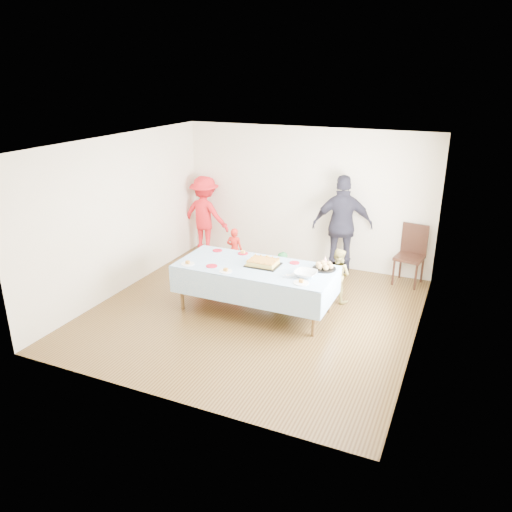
{
  "coord_description": "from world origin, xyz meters",
  "views": [
    {
      "loc": [
        2.97,
        -6.62,
        3.67
      ],
      "look_at": [
        -0.09,
        0.3,
        0.86
      ],
      "focal_mm": 35.0,
      "sensor_mm": 36.0,
      "label": 1
    }
  ],
  "objects_px": {
    "party_table": "(255,269)",
    "adult_left": "(205,215)",
    "birthday_cake": "(263,263)",
    "dining_chair": "(411,251)"
  },
  "relations": [
    {
      "from": "dining_chair",
      "to": "adult_left",
      "type": "height_order",
      "value": "adult_left"
    },
    {
      "from": "party_table",
      "to": "adult_left",
      "type": "xyz_separation_m",
      "value": [
        -2.1,
        2.13,
        0.1
      ]
    },
    {
      "from": "party_table",
      "to": "adult_left",
      "type": "distance_m",
      "value": 2.99
    },
    {
      "from": "party_table",
      "to": "birthday_cake",
      "type": "xyz_separation_m",
      "value": [
        0.1,
        0.07,
        0.1
      ]
    },
    {
      "from": "dining_chair",
      "to": "birthday_cake",
      "type": "bearing_deg",
      "value": -124.05
    },
    {
      "from": "party_table",
      "to": "adult_left",
      "type": "relative_size",
      "value": 1.52
    },
    {
      "from": "party_table",
      "to": "adult_left",
      "type": "height_order",
      "value": "adult_left"
    },
    {
      "from": "party_table",
      "to": "birthday_cake",
      "type": "height_order",
      "value": "birthday_cake"
    },
    {
      "from": "birthday_cake",
      "to": "adult_left",
      "type": "distance_m",
      "value": 3.01
    },
    {
      "from": "adult_left",
      "to": "party_table",
      "type": "bearing_deg",
      "value": 138.49
    }
  ]
}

